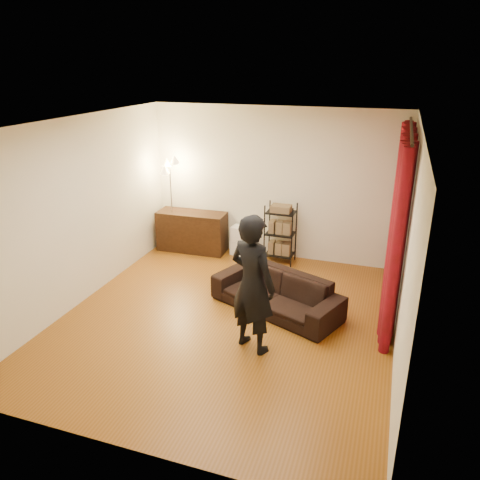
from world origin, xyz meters
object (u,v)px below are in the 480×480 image
(wire_shelf, at_px, (280,234))
(floor_lamp, at_px, (172,206))
(storage_boxes, at_px, (240,240))
(person, at_px, (253,284))
(media_cabinet, at_px, (192,231))
(sofa, at_px, (276,293))

(wire_shelf, relative_size, floor_lamp, 0.61)
(storage_boxes, xyz_separation_m, wire_shelf, (0.78, -0.10, 0.26))
(person, relative_size, media_cabinet, 1.37)
(wire_shelf, bearing_deg, storage_boxes, -168.32)
(person, height_order, media_cabinet, person)
(sofa, xyz_separation_m, storage_boxes, (-1.15, 1.82, -0.00))
(sofa, height_order, media_cabinet, media_cabinet)
(media_cabinet, height_order, wire_shelf, wire_shelf)
(sofa, bearing_deg, media_cabinet, 162.86)
(sofa, height_order, floor_lamp, floor_lamp)
(storage_boxes, bearing_deg, sofa, -57.65)
(storage_boxes, distance_m, wire_shelf, 0.83)
(wire_shelf, bearing_deg, person, -64.10)
(person, bearing_deg, floor_lamp, -24.25)
(person, xyz_separation_m, media_cabinet, (-2.04, 2.75, -0.51))
(sofa, bearing_deg, floor_lamp, 168.72)
(person, distance_m, storage_boxes, 3.10)
(person, bearing_deg, media_cabinet, -29.73)
(sofa, relative_size, floor_lamp, 1.09)
(storage_boxes, relative_size, wire_shelf, 0.51)
(media_cabinet, bearing_deg, floor_lamp, -166.08)
(wire_shelf, bearing_deg, sofa, -58.58)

